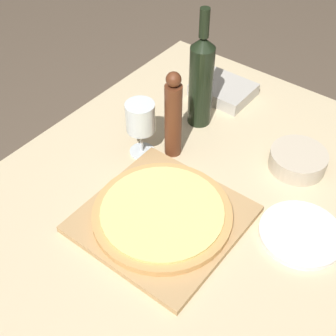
{
  "coord_description": "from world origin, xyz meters",
  "views": [
    {
      "loc": [
        0.47,
        -0.68,
        1.66
      ],
      "look_at": [
        -0.06,
        0.01,
        0.81
      ],
      "focal_mm": 50.0,
      "sensor_mm": 36.0,
      "label": 1
    }
  ],
  "objects_px": {
    "pizza": "(162,213)",
    "wine_glass": "(140,119)",
    "small_bowl": "(298,160)",
    "wine_bottle": "(201,80)",
    "pepper_mill": "(173,117)"
  },
  "relations": [
    {
      "from": "pepper_mill",
      "to": "small_bowl",
      "type": "height_order",
      "value": "pepper_mill"
    },
    {
      "from": "small_bowl",
      "to": "wine_bottle",
      "type": "bearing_deg",
      "value": 179.7
    },
    {
      "from": "wine_glass",
      "to": "pepper_mill",
      "type": "bearing_deg",
      "value": 37.73
    },
    {
      "from": "wine_glass",
      "to": "small_bowl",
      "type": "distance_m",
      "value": 0.45
    },
    {
      "from": "wine_bottle",
      "to": "small_bowl",
      "type": "distance_m",
      "value": 0.36
    },
    {
      "from": "small_bowl",
      "to": "pizza",
      "type": "bearing_deg",
      "value": -114.75
    },
    {
      "from": "pepper_mill",
      "to": "small_bowl",
      "type": "xyz_separation_m",
      "value": [
        0.31,
        0.16,
        -0.1
      ]
    },
    {
      "from": "wine_bottle",
      "to": "small_bowl",
      "type": "xyz_separation_m",
      "value": [
        0.33,
        -0.0,
        -0.12
      ]
    },
    {
      "from": "pizza",
      "to": "wine_glass",
      "type": "height_order",
      "value": "wine_glass"
    },
    {
      "from": "pizza",
      "to": "wine_glass",
      "type": "bearing_deg",
      "value": 140.99
    },
    {
      "from": "wine_bottle",
      "to": "pepper_mill",
      "type": "xyz_separation_m",
      "value": [
        0.02,
        -0.16,
        -0.02
      ]
    },
    {
      "from": "wine_bottle",
      "to": "pepper_mill",
      "type": "height_order",
      "value": "wine_bottle"
    },
    {
      "from": "pizza",
      "to": "wine_bottle",
      "type": "height_order",
      "value": "wine_bottle"
    },
    {
      "from": "pizza",
      "to": "wine_bottle",
      "type": "distance_m",
      "value": 0.43
    },
    {
      "from": "pizza",
      "to": "small_bowl",
      "type": "xyz_separation_m",
      "value": [
        0.18,
        0.38,
        -0.0
      ]
    }
  ]
}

